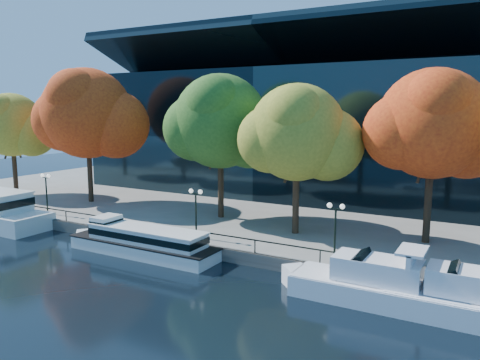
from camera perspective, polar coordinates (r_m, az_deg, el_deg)
The scene contains 15 objects.
ground at distance 34.98m, azimuth -8.12°, elevation -10.51°, with size 160.00×160.00×0.00m, color black.
promenade at distance 66.62m, azimuth 11.18°, elevation -0.93°, with size 90.00×67.08×1.00m.
railing at distance 36.93m, azimuth -5.11°, elevation -6.28°, with size 88.20×0.08×0.99m.
convention_building at distance 62.86m, azimuth 6.60°, elevation 5.96°, with size 50.00×24.57×21.43m.
tour_boat at distance 38.26m, azimuth -12.17°, elevation -7.14°, with size 14.20×3.17×2.69m.
cruiser_near at distance 29.52m, azimuth 16.42°, elevation -12.18°, with size 12.42×3.20×3.60m.
cruiser_far at distance 29.04m, azimuth 26.23°, elevation -13.04°, with size 11.09×3.07×3.62m.
tree_0 at distance 63.76m, azimuth -26.03°, elevation 5.90°, with size 9.66×7.92×12.35m.
tree_1 at distance 54.69m, azimuth -18.04°, elevation 7.51°, with size 12.46×10.22×14.92m.
tree_2 at distance 44.43m, azimuth -2.25°, elevation 6.91°, with size 11.18×9.16×13.74m.
tree_3 at distance 38.81m, azimuth 7.16°, elevation 5.51°, with size 10.04×8.23×12.54m.
tree_4 at distance 38.65m, azimuth 22.68°, elevation 6.08°, with size 10.56×8.66×13.55m.
lamp_0 at distance 50.45m, azimuth -22.58°, elevation -0.49°, with size 1.26×0.36×4.03m.
lamp_1 at distance 38.06m, azimuth -5.41°, elevation -2.67°, with size 1.26×0.36×4.03m.
lamp_2 at distance 32.98m, azimuth 11.57°, elevation -4.59°, with size 1.26×0.36×4.03m.
Camera 1 is at (20.21, -26.15, 11.47)m, focal length 35.00 mm.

